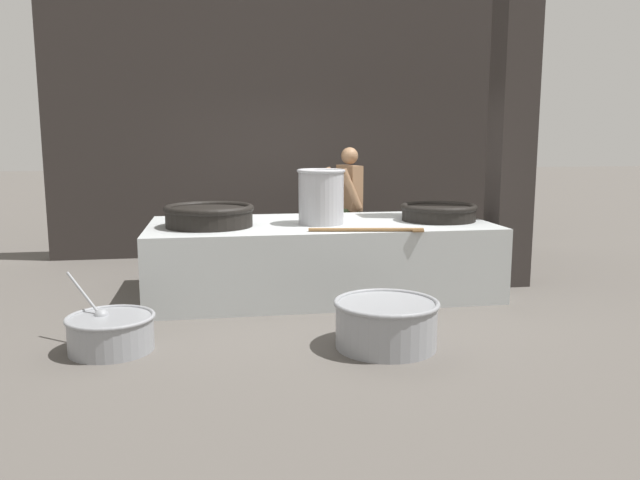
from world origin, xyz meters
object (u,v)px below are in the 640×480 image
Objects in this scene: giant_wok_near at (209,215)px; prep_bowl_vegetables at (111,331)px; prep_bowl_meat at (386,321)px; cook at (349,204)px; giant_wok_far at (439,212)px; stock_pot at (321,196)px.

giant_wok_near reaches higher than prep_bowl_vegetables.
giant_wok_near is at bearing 128.55° from prep_bowl_meat.
cook is 4.14m from prep_bowl_vegetables.
cook reaches higher than giant_wok_far.
prep_bowl_vegetables is 0.88× the size of prep_bowl_meat.
stock_pot is (-1.43, -0.06, 0.22)m from giant_wok_far.
giant_wok_near is 1.97m from prep_bowl_vegetables.
giant_wok_far is 0.98× the size of prep_bowl_meat.
prep_bowl_vegetables is (-3.52, -1.66, -0.77)m from giant_wok_far.
giant_wok_far is at bearing 1.34° from giant_wok_near.
giant_wok_far is 2.39m from prep_bowl_meat.
giant_wok_far is 1.45× the size of stock_pot.
giant_wok_far is at bearing 105.14° from cook.
prep_bowl_vegetables is (-0.84, -1.59, -0.79)m from giant_wok_near.
stock_pot is at bearing 51.41° from cook.
stock_pot is at bearing 97.60° from prep_bowl_meat.
cook is 3.42m from prep_bowl_meat.
giant_wok_near is at bearing -180.00° from stock_pot.
cook is 1.82× the size of prep_bowl_meat.
stock_pot is at bearing 0.00° from giant_wok_near.
stock_pot is (1.26, 0.00, 0.19)m from giant_wok_near.
cook reaches higher than giant_wok_near.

